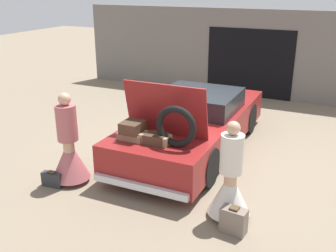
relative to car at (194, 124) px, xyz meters
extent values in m
plane|color=#7F705B|center=(0.00, 0.01, -0.60)|extent=(40.00, 40.00, 0.00)
cube|color=slate|center=(0.00, 4.92, 0.80)|extent=(12.00, 0.12, 2.80)
cube|color=black|center=(0.00, 4.85, 0.50)|extent=(2.80, 0.02, 2.20)
cube|color=maroon|center=(0.00, 0.01, -0.09)|extent=(1.92, 4.96, 0.67)
cube|color=#1E2328|center=(0.00, 0.31, 0.46)|extent=(1.69, 1.59, 0.42)
cylinder|color=black|center=(-0.89, 1.55, -0.23)|extent=(0.18, 0.75, 0.75)
cylinder|color=black|center=(0.89, 1.55, -0.23)|extent=(0.18, 0.75, 0.75)
cylinder|color=black|center=(-0.89, -1.48, -0.23)|extent=(0.18, 0.75, 0.75)
cylinder|color=black|center=(0.89, -1.48, -0.23)|extent=(0.18, 0.75, 0.75)
cube|color=silver|center=(0.00, -2.51, -0.32)|extent=(1.83, 0.10, 0.12)
cube|color=maroon|center=(0.00, -1.46, 0.76)|extent=(1.64, 0.25, 1.02)
cube|color=#8C7259|center=(-0.47, -1.89, 0.32)|extent=(0.50, 0.34, 0.13)
cube|color=#473323|center=(0.01, -1.89, 0.34)|extent=(0.38, 0.33, 0.18)
cube|color=#473323|center=(-0.47, -1.89, 0.48)|extent=(0.37, 0.41, 0.21)
cube|color=#9E8460|center=(0.00, -1.89, 0.33)|extent=(0.55, 0.28, 0.17)
torus|color=black|center=(0.40, -1.89, 0.63)|extent=(0.76, 0.12, 0.76)
cylinder|color=tan|center=(-1.53, -2.42, -0.18)|extent=(0.21, 0.21, 0.85)
cone|color=#B25B60|center=(-1.53, -2.42, -0.14)|extent=(0.72, 0.72, 0.76)
cylinder|color=#B25B60|center=(-1.53, -2.42, 0.58)|extent=(0.38, 0.38, 0.67)
sphere|color=tan|center=(-1.53, -2.42, 1.03)|extent=(0.23, 0.23, 0.23)
cylinder|color=tan|center=(1.53, -2.31, -0.21)|extent=(0.20, 0.20, 0.79)
cone|color=silver|center=(1.53, -2.31, -0.17)|extent=(0.69, 0.69, 0.71)
cylinder|color=silver|center=(1.53, -2.31, 0.51)|extent=(0.36, 0.36, 0.63)
sphere|color=tan|center=(1.53, -2.31, 0.93)|extent=(0.22, 0.22, 0.22)
cube|color=#2D2D33|center=(-1.72, -2.73, -0.47)|extent=(0.41, 0.17, 0.27)
cube|color=#4C3823|center=(-1.72, -2.73, -0.31)|extent=(0.15, 0.09, 0.02)
cube|color=#75665B|center=(1.73, -2.70, -0.40)|extent=(0.41, 0.26, 0.40)
cube|color=#4C3823|center=(1.73, -2.70, -0.18)|extent=(0.15, 0.15, 0.02)
camera|label=1|loc=(2.98, -7.70, 2.98)|focal=42.00mm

